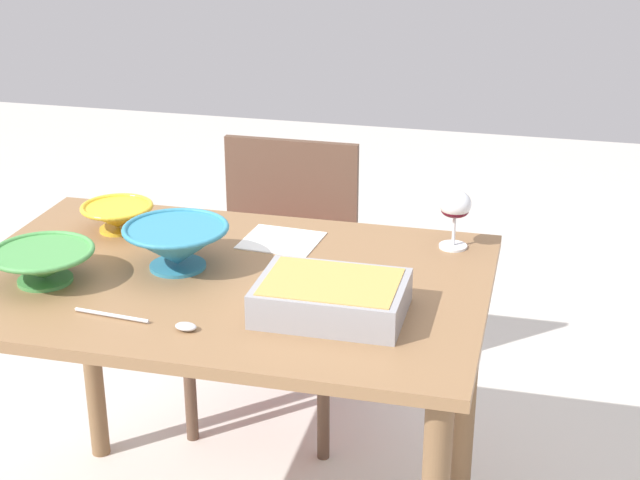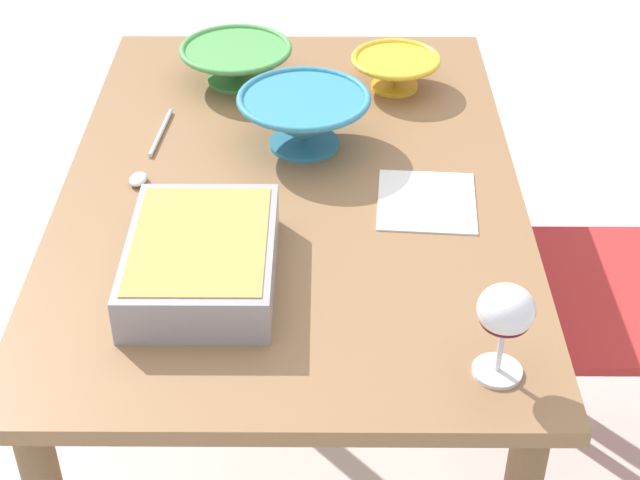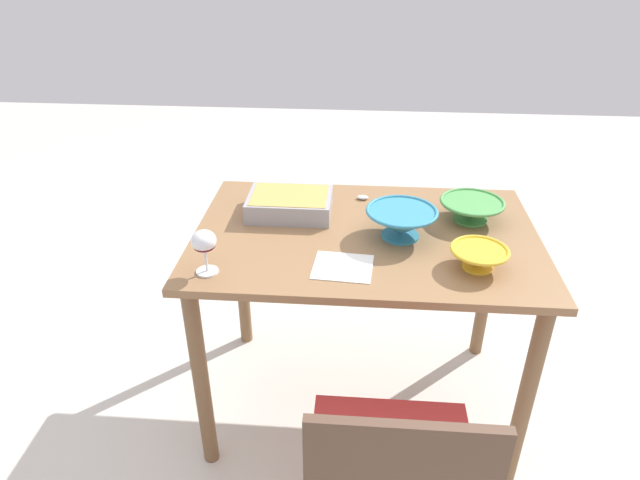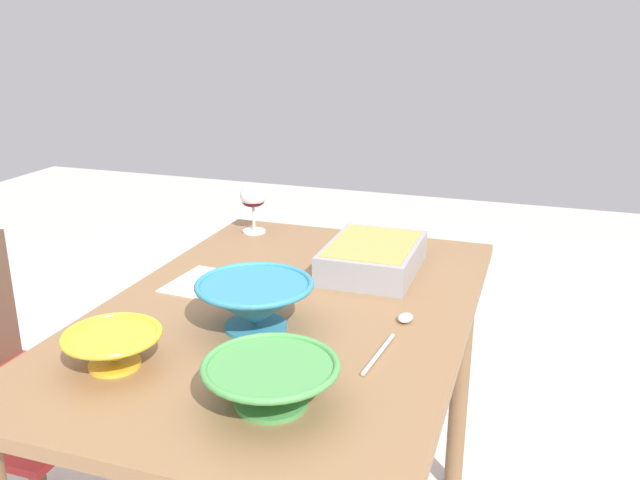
% 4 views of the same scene
% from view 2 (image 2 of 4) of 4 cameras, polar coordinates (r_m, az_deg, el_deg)
% --- Properties ---
extents(ground_plane, '(8.00, 8.00, 0.00)m').
position_cam_2_polar(ground_plane, '(2.19, -1.31, -13.69)').
color(ground_plane, beige).
extents(dining_table, '(1.16, 0.77, 0.77)m').
position_cam_2_polar(dining_table, '(1.74, -1.61, 0.43)').
color(dining_table, olive).
rests_on(dining_table, ground_plane).
extents(wine_glass, '(0.07, 0.07, 0.14)m').
position_cam_2_polar(wine_glass, '(1.25, 10.74, -4.35)').
color(wine_glass, white).
rests_on(wine_glass, dining_table).
extents(casserole_dish, '(0.30, 0.21, 0.07)m').
position_cam_2_polar(casserole_dish, '(1.44, -6.92, -0.95)').
color(casserole_dish, '#99999E').
rests_on(casserole_dish, dining_table).
extents(mixing_bowl, '(0.18, 0.18, 0.07)m').
position_cam_2_polar(mixing_bowl, '(1.95, 4.42, 9.86)').
color(mixing_bowl, yellow).
rests_on(mixing_bowl, dining_table).
extents(small_bowl, '(0.24, 0.24, 0.10)m').
position_cam_2_polar(small_bowl, '(1.74, -0.94, 7.12)').
color(small_bowl, teal).
rests_on(small_bowl, dining_table).
extents(serving_bowl, '(0.22, 0.22, 0.08)m').
position_cam_2_polar(serving_bowl, '(1.98, -4.90, 10.32)').
color(serving_bowl, '#4C994C').
rests_on(serving_bowl, dining_table).
extents(serving_spoon, '(0.27, 0.04, 0.01)m').
position_cam_2_polar(serving_spoon, '(1.74, -10.06, 4.54)').
color(serving_spoon, silver).
rests_on(serving_spoon, dining_table).
extents(napkin, '(0.19, 0.17, 0.00)m').
position_cam_2_polar(napkin, '(1.62, 6.23, 2.27)').
color(napkin, white).
rests_on(napkin, dining_table).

